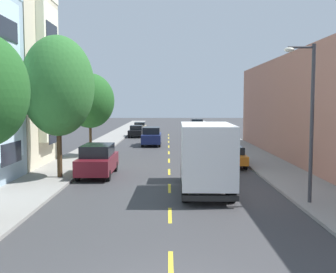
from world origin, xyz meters
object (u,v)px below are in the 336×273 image
object	(u,v)px
parked_suv_sky	(198,125)
parked_pickup_forest	(203,131)
street_lamp	(310,112)
delivery_box_truck	(207,153)
parked_hatchback_black	(138,131)
parked_sedan_champagne	(141,127)
street_tree_third	(91,101)
moving_navy_sedan	(153,136)
street_tree_second	(60,86)
parked_sedan_orange	(232,156)
parked_suv_burgundy	(99,160)

from	to	relation	value
parked_suv_sky	parked_pickup_forest	distance (m)	10.76
street_lamp	delivery_box_truck	bearing A→B (deg)	146.99
parked_suv_sky	parked_hatchback_black	bearing A→B (deg)	-128.68
street_lamp	delivery_box_truck	xyz separation A→B (m)	(-4.15, 2.70, -2.15)
parked_sedan_champagne	parked_hatchback_black	world-z (taller)	parked_hatchback_black
street_tree_third	parked_suv_sky	bearing A→B (deg)	70.41
street_tree_third	parked_suv_sky	world-z (taller)	street_tree_third
delivery_box_truck	moving_navy_sedan	size ratio (longest dim) A/B	1.48
street_tree_second	parked_pickup_forest	xyz separation A→B (m)	(10.72, 29.05, -4.59)
street_lamp	parked_hatchback_black	distance (m)	36.53
street_tree_third	moving_navy_sedan	size ratio (longest dim) A/B	1.40
street_tree_second	parked_pickup_forest	size ratio (longest dim) A/B	1.53
parked_sedan_champagne	parked_pickup_forest	xyz separation A→B (m)	(8.81, -10.30, 0.08)
parked_sedan_champagne	parked_sedan_orange	world-z (taller)	same
parked_suv_sky	parked_sedan_orange	bearing A→B (deg)	-90.17
parked_hatchback_black	parked_pickup_forest	distance (m)	8.57
parked_sedan_champagne	moving_navy_sedan	distance (m)	20.96
parked_sedan_champagne	parked_suv_burgundy	bearing A→B (deg)	-89.81
parked_hatchback_black	parked_sedan_orange	size ratio (longest dim) A/B	0.89
parked_suv_sky	parked_sedan_champagne	xyz separation A→B (m)	(-8.93, -0.46, -0.24)
street_tree_second	moving_navy_sedan	bearing A→B (deg)	76.08
parked_sedan_champagne	parked_pickup_forest	size ratio (longest dim) A/B	0.85
street_lamp	parked_suv_sky	world-z (taller)	street_lamp
street_tree_second	parked_sedan_orange	world-z (taller)	street_tree_second
parked_pickup_forest	moving_navy_sedan	distance (m)	12.15
delivery_box_truck	parked_sedan_orange	world-z (taller)	delivery_box_truck
parked_sedan_orange	delivery_box_truck	bearing A→B (deg)	-107.26
parked_sedan_champagne	parked_pickup_forest	world-z (taller)	parked_pickup_forest
street_tree_third	parked_suv_burgundy	distance (m)	9.29
parked_sedan_champagne	parked_suv_sky	bearing A→B (deg)	2.95
parked_hatchback_black	street_lamp	bearing A→B (deg)	-73.72
parked_sedan_champagne	delivery_box_truck	bearing A→B (deg)	-81.61
parked_hatchback_black	parked_sedan_orange	world-z (taller)	parked_hatchback_black
moving_navy_sedan	street_tree_third	bearing A→B (deg)	-116.55
parked_sedan_champagne	parked_pickup_forest	distance (m)	13.55
parked_hatchback_black	parked_sedan_orange	xyz separation A→B (m)	(8.59, -24.04, -0.01)
parked_hatchback_black	parked_sedan_orange	bearing A→B (deg)	-70.34
street_lamp	parked_pickup_forest	bearing A→B (deg)	92.67
parked_suv_burgundy	parked_pickup_forest	bearing A→B (deg)	72.77
street_lamp	parked_hatchback_black	xyz separation A→B (m)	(-10.20, 34.91, -3.33)
delivery_box_truck	parked_sedan_orange	distance (m)	8.65
street_lamp	parked_suv_burgundy	distance (m)	12.85
street_tree_third	parked_hatchback_black	bearing A→B (deg)	83.74
parked_sedan_champagne	parked_sedan_orange	size ratio (longest dim) A/B	1.00
parked_suv_sky	parked_sedan_orange	world-z (taller)	parked_suv_sky
parked_pickup_forest	moving_navy_sedan	size ratio (longest dim) A/B	1.11
street_tree_third	delivery_box_truck	xyz separation A→B (m)	(8.19, -12.62, -2.69)
moving_navy_sedan	parked_hatchback_black	bearing A→B (deg)	103.27
parked_suv_sky	parked_suv_burgundy	xyz separation A→B (m)	(-8.80, -38.76, 0.00)
street_tree_third	street_lamp	bearing A→B (deg)	-51.12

